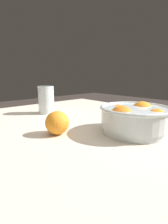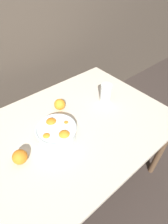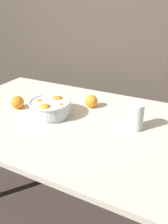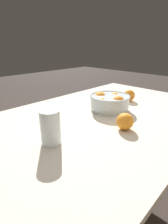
{
  "view_description": "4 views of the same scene",
  "coord_description": "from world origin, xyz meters",
  "px_view_note": "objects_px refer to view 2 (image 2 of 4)",
  "views": [
    {
      "loc": [
        -0.38,
        0.51,
        0.93
      ],
      "look_at": [
        0.15,
        0.03,
        0.77
      ],
      "focal_mm": 28.0,
      "sensor_mm": 36.0,
      "label": 1
    },
    {
      "loc": [
        -0.38,
        -0.66,
        1.59
      ],
      "look_at": [
        0.17,
        -0.01,
        0.8
      ],
      "focal_mm": 28.0,
      "sensor_mm": 36.0,
      "label": 2
    },
    {
      "loc": [
        0.64,
        -0.98,
        1.33
      ],
      "look_at": [
        0.16,
        -0.02,
        0.8
      ],
      "focal_mm": 35.0,
      "sensor_mm": 36.0,
      "label": 3
    },
    {
      "loc": [
        0.79,
        0.58,
        1.11
      ],
      "look_at": [
        0.19,
        -0.0,
        0.78
      ],
      "focal_mm": 28.0,
      "sensor_mm": 36.0,
      "label": 4
    }
  ],
  "objects_px": {
    "fruit_bowl": "(57,132)",
    "orange_loose_near_bowl": "(20,157)",
    "orange_loose_front": "(60,104)",
    "juice_glass": "(106,94)"
  },
  "relations": [
    {
      "from": "fruit_bowl",
      "to": "orange_loose_front",
      "type": "distance_m",
      "value": 0.27
    },
    {
      "from": "orange_loose_front",
      "to": "orange_loose_near_bowl",
      "type": "bearing_deg",
      "value": -151.32
    },
    {
      "from": "fruit_bowl",
      "to": "orange_loose_near_bowl",
      "type": "height_order",
      "value": "fruit_bowl"
    },
    {
      "from": "juice_glass",
      "to": "orange_loose_front",
      "type": "relative_size",
      "value": 1.76
    },
    {
      "from": "fruit_bowl",
      "to": "juice_glass",
      "type": "height_order",
      "value": "juice_glass"
    },
    {
      "from": "fruit_bowl",
      "to": "orange_loose_front",
      "type": "height_order",
      "value": "fruit_bowl"
    },
    {
      "from": "fruit_bowl",
      "to": "orange_loose_near_bowl",
      "type": "distance_m",
      "value": 0.25
    },
    {
      "from": "juice_glass",
      "to": "orange_loose_near_bowl",
      "type": "height_order",
      "value": "juice_glass"
    },
    {
      "from": "juice_glass",
      "to": "orange_loose_near_bowl",
      "type": "distance_m",
      "value": 0.74
    },
    {
      "from": "juice_glass",
      "to": "orange_loose_near_bowl",
      "type": "xyz_separation_m",
      "value": [
        -0.73,
        -0.08,
        -0.02
      ]
    }
  ]
}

